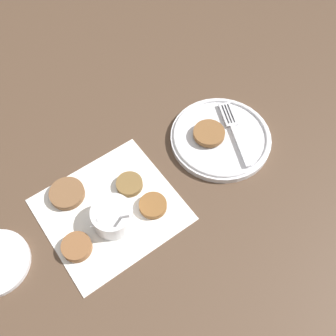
{
  "coord_description": "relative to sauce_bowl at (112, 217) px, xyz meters",
  "views": [
    {
      "loc": [
        0.1,
        0.36,
        0.76
      ],
      "look_at": [
        -0.17,
        -0.0,
        0.02
      ],
      "focal_mm": 42.0,
      "sensor_mm": 36.0,
      "label": 1
    }
  ],
  "objects": [
    {
      "name": "fritter_2",
      "position": [
        -0.09,
        0.02,
        -0.01
      ],
      "size": [
        0.06,
        0.06,
        0.01
      ],
      "color": "brown",
      "rests_on": "napkin"
    },
    {
      "name": "serving_plate",
      "position": [
        -0.31,
        -0.03,
        -0.01
      ],
      "size": [
        0.24,
        0.24,
        0.02
      ],
      "color": "silver",
      "rests_on": "ground_plane"
    },
    {
      "name": "fritter_1",
      "position": [
        -0.07,
        -0.05,
        -0.01
      ],
      "size": [
        0.06,
        0.06,
        0.01
      ],
      "color": "brown",
      "rests_on": "napkin"
    },
    {
      "name": "napkin",
      "position": [
        -0.01,
        -0.03,
        -0.02
      ],
      "size": [
        0.28,
        0.26,
        0.0
      ],
      "color": "white",
      "rests_on": "ground_plane"
    },
    {
      "name": "fork",
      "position": [
        -0.35,
        -0.03,
        -0.0
      ],
      "size": [
        0.09,
        0.18,
        0.0
      ],
      "color": "silver",
      "rests_on": "serving_plate"
    },
    {
      "name": "fritter_0",
      "position": [
        0.05,
        -0.11,
        -0.01
      ],
      "size": [
        0.08,
        0.08,
        0.01
      ],
      "color": "brown",
      "rests_on": "napkin"
    },
    {
      "name": "sauce_bowl",
      "position": [
        0.0,
        0.0,
        0.0
      ],
      "size": [
        0.09,
        0.09,
        0.09
      ],
      "color": "silver",
      "rests_on": "napkin"
    },
    {
      "name": "fritter_on_plate",
      "position": [
        -0.29,
        -0.05,
        0.0
      ],
      "size": [
        0.07,
        0.07,
        0.01
      ],
      "color": "brown",
      "rests_on": "serving_plate"
    },
    {
      "name": "fritter_3",
      "position": [
        0.09,
        0.01,
        -0.01
      ],
      "size": [
        0.06,
        0.06,
        0.02
      ],
      "color": "brown",
      "rests_on": "napkin"
    },
    {
      "name": "ground_plane",
      "position": [
        0.01,
        -0.03,
        -0.03
      ],
      "size": [
        4.0,
        4.0,
        0.0
      ],
      "primitive_type": "plane",
      "color": "#4C3828"
    }
  ]
}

